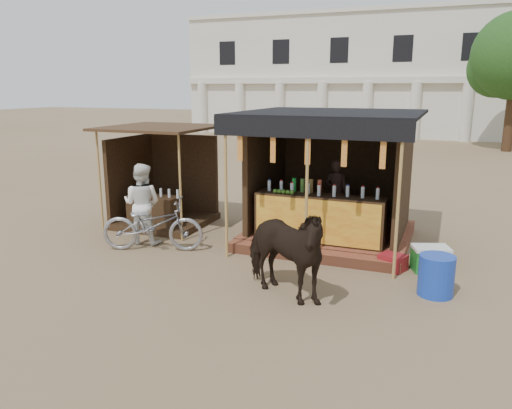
% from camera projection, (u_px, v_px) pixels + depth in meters
% --- Properties ---
extents(ground, '(120.00, 120.00, 0.00)m').
position_uv_depth(ground, '(221.00, 290.00, 8.24)').
color(ground, '#846B4C').
rests_on(ground, ground).
extents(main_stall, '(3.60, 3.61, 2.78)m').
position_uv_depth(main_stall, '(330.00, 194.00, 10.68)').
color(main_stall, '#994F32').
rests_on(main_stall, ground).
extents(secondary_stall, '(2.40, 2.40, 2.38)m').
position_uv_depth(secondary_stall, '(159.00, 189.00, 12.10)').
color(secondary_stall, '#382714').
rests_on(secondary_stall, ground).
extents(cow, '(2.00, 1.52, 1.54)m').
position_uv_depth(cow, '(282.00, 252.00, 7.77)').
color(cow, black).
rests_on(cow, ground).
extents(motorbike, '(2.18, 1.35, 1.08)m').
position_uv_depth(motorbike, '(153.00, 225.00, 10.13)').
color(motorbike, gray).
rests_on(motorbike, ground).
extents(bystander, '(0.91, 0.75, 1.72)m').
position_uv_depth(bystander, '(142.00, 204.00, 10.55)').
color(bystander, white).
rests_on(bystander, ground).
extents(blue_barrel, '(0.62, 0.62, 0.66)m').
position_uv_depth(blue_barrel, '(436.00, 275.00, 7.97)').
color(blue_barrel, '#173BB0').
rests_on(blue_barrel, ground).
extents(red_crate, '(0.55, 0.51, 0.29)m').
position_uv_depth(red_crate, '(393.00, 262.00, 9.11)').
color(red_crate, maroon).
rests_on(red_crate, ground).
extents(cooler, '(0.75, 0.63, 0.46)m').
position_uv_depth(cooler, '(430.00, 259.00, 9.05)').
color(cooler, '#197425').
rests_on(cooler, ground).
extents(background_building, '(26.00, 7.45, 8.18)m').
position_uv_depth(background_building, '(377.00, 77.00, 35.15)').
color(background_building, silver).
rests_on(background_building, ground).
extents(tree, '(4.50, 4.40, 7.00)m').
position_uv_depth(tree, '(512.00, 59.00, 25.15)').
color(tree, '#382314').
rests_on(tree, ground).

